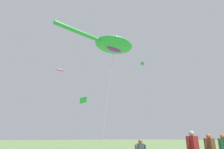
{
  "coord_description": "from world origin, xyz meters",
  "views": [
    {
      "loc": [
        -7.79,
        -3.11,
        1.4
      ],
      "look_at": [
        0.58,
        8.56,
        6.2
      ],
      "focal_mm": 30.52,
      "sensor_mm": 36.0,
      "label": 1
    }
  ],
  "objects_px": {
    "big_show_kite": "(113,45)",
    "small_kite_bird_shape": "(144,74)",
    "person_dark_jacket": "(224,149)",
    "small_kite_stunt_black": "(83,101)",
    "person_tall_center": "(210,149)",
    "small_kite_triangle_green": "(60,71)",
    "person_grey_haired_man": "(193,149)"
  },
  "relations": [
    {
      "from": "big_show_kite",
      "to": "small_kite_bird_shape",
      "type": "height_order",
      "value": "big_show_kite"
    },
    {
      "from": "person_dark_jacket",
      "to": "small_kite_stunt_black",
      "type": "distance_m",
      "value": 23.67
    },
    {
      "from": "big_show_kite",
      "to": "small_kite_stunt_black",
      "type": "relative_size",
      "value": 1.55
    },
    {
      "from": "person_tall_center",
      "to": "small_kite_stunt_black",
      "type": "bearing_deg",
      "value": 1.01
    },
    {
      "from": "small_kite_triangle_green",
      "to": "person_dark_jacket",
      "type": "bearing_deg",
      "value": 107.21
    },
    {
      "from": "big_show_kite",
      "to": "small_kite_triangle_green",
      "type": "height_order",
      "value": "big_show_kite"
    },
    {
      "from": "person_dark_jacket",
      "to": "big_show_kite",
      "type": "bearing_deg",
      "value": -14.84
    },
    {
      "from": "small_kite_bird_shape",
      "to": "big_show_kite",
      "type": "bearing_deg",
      "value": 137.43
    },
    {
      "from": "person_grey_haired_man",
      "to": "big_show_kite",
      "type": "bearing_deg",
      "value": -2.98
    },
    {
      "from": "big_show_kite",
      "to": "small_kite_triangle_green",
      "type": "distance_m",
      "value": 7.54
    },
    {
      "from": "person_dark_jacket",
      "to": "person_tall_center",
      "type": "height_order",
      "value": "person_tall_center"
    },
    {
      "from": "big_show_kite",
      "to": "person_grey_haired_man",
      "type": "distance_m",
      "value": 15.53
    },
    {
      "from": "person_tall_center",
      "to": "small_kite_bird_shape",
      "type": "height_order",
      "value": "small_kite_bird_shape"
    },
    {
      "from": "person_dark_jacket",
      "to": "person_tall_center",
      "type": "xyz_separation_m",
      "value": [
        -1.16,
        0.06,
        0.0
      ]
    },
    {
      "from": "person_grey_haired_man",
      "to": "small_kite_stunt_black",
      "type": "xyz_separation_m",
      "value": [
        6.3,
        22.45,
        6.08
      ]
    },
    {
      "from": "big_show_kite",
      "to": "person_grey_haired_man",
      "type": "height_order",
      "value": "big_show_kite"
    },
    {
      "from": "person_grey_haired_man",
      "to": "small_kite_triangle_green",
      "type": "relative_size",
      "value": 0.24
    },
    {
      "from": "big_show_kite",
      "to": "person_dark_jacket",
      "type": "xyz_separation_m",
      "value": [
        -1.35,
        -10.93,
        -10.51
      ]
    },
    {
      "from": "small_kite_triangle_green",
      "to": "person_tall_center",
      "type": "bearing_deg",
      "value": 101.75
    },
    {
      "from": "person_dark_jacket",
      "to": "person_tall_center",
      "type": "bearing_deg",
      "value": 79.44
    },
    {
      "from": "big_show_kite",
      "to": "small_kite_bird_shape",
      "type": "xyz_separation_m",
      "value": [
        7.31,
        2.47,
        -1.3
      ]
    },
    {
      "from": "small_kite_bird_shape",
      "to": "person_dark_jacket",
      "type": "bearing_deg",
      "value": 175.86
    },
    {
      "from": "small_kite_triangle_green",
      "to": "small_kite_stunt_black",
      "type": "bearing_deg",
      "value": -131.66
    },
    {
      "from": "person_dark_jacket",
      "to": "small_kite_stunt_black",
      "type": "bearing_deg",
      "value": -17.49
    },
    {
      "from": "person_grey_haired_man",
      "to": "small_kite_triangle_green",
      "type": "distance_m",
      "value": 12.07
    },
    {
      "from": "person_grey_haired_man",
      "to": "person_tall_center",
      "type": "height_order",
      "value": "person_grey_haired_man"
    },
    {
      "from": "person_grey_haired_man",
      "to": "small_kite_bird_shape",
      "type": "relative_size",
      "value": 0.14
    },
    {
      "from": "person_grey_haired_man",
      "to": "person_dark_jacket",
      "type": "height_order",
      "value": "person_grey_haired_man"
    },
    {
      "from": "person_dark_jacket",
      "to": "small_kite_bird_shape",
      "type": "height_order",
      "value": "small_kite_bird_shape"
    },
    {
      "from": "person_dark_jacket",
      "to": "small_kite_triangle_green",
      "type": "bearing_deg",
      "value": 16.19
    },
    {
      "from": "big_show_kite",
      "to": "small_kite_stunt_black",
      "type": "height_order",
      "value": "big_show_kite"
    },
    {
      "from": "small_kite_triangle_green",
      "to": "small_kite_stunt_black",
      "type": "xyz_separation_m",
      "value": [
        8.47,
        12.14,
        0.2
      ]
    }
  ]
}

